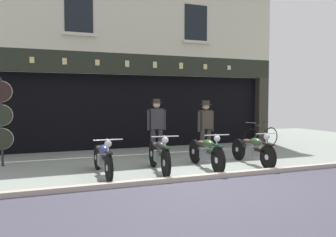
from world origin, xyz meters
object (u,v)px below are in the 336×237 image
at_px(motorcycle_center_left, 159,154).
at_px(tyre_sign_pole, 1,116).
at_px(salesman_left, 157,125).
at_px(motorcycle_left, 103,158).
at_px(shopkeeper_center, 206,125).
at_px(motorcycle_center, 206,152).
at_px(motorcycle_center_right, 253,149).
at_px(advert_board_near, 187,97).
at_px(leaning_bicycle, 261,136).

distance_m(motorcycle_center_left, tyre_sign_pole, 4.21).
relative_size(salesman_left, tyre_sign_pole, 0.76).
distance_m(motorcycle_left, tyre_sign_pole, 3.12).
distance_m(motorcycle_center_left, shopkeeper_center, 2.67).
distance_m(motorcycle_center, shopkeeper_center, 1.90).
bearing_deg(motorcycle_left, motorcycle_center_right, 178.30).
xyz_separation_m(motorcycle_center_left, motorcycle_center_right, (2.63, -0.02, -0.02)).
height_order(advert_board_near, leaning_bicycle, advert_board_near).
bearing_deg(tyre_sign_pole, motorcycle_center, -23.79).
distance_m(salesman_left, advert_board_near, 3.33).
distance_m(motorcycle_center_left, advert_board_near, 5.23).
relative_size(motorcycle_center, tyre_sign_pole, 0.90).
height_order(motorcycle_center_left, advert_board_near, advert_board_near).
distance_m(motorcycle_center, leaning_bicycle, 4.72).
bearing_deg(leaning_bicycle, tyre_sign_pole, 85.02).
height_order(salesman_left, advert_board_near, advert_board_near).
bearing_deg(salesman_left, motorcycle_left, 47.78).
bearing_deg(shopkeeper_center, advert_board_near, -110.07).
distance_m(motorcycle_center, motorcycle_center_right, 1.39).
relative_size(motorcycle_center_right, salesman_left, 1.15).
bearing_deg(shopkeeper_center, motorcycle_center_left, 30.48).
xyz_separation_m(salesman_left, shopkeeper_center, (1.49, -0.23, -0.02)).
distance_m(motorcycle_center_right, salesman_left, 2.82).
bearing_deg(motorcycle_center_left, shopkeeper_center, -135.95).
bearing_deg(salesman_left, leaning_bicycle, -161.95).
height_order(shopkeeper_center, advert_board_near, advert_board_near).
bearing_deg(tyre_sign_pole, salesman_left, -3.59).
relative_size(motorcycle_center, advert_board_near, 1.87).
height_order(motorcycle_center, salesman_left, salesman_left).
height_order(motorcycle_center_left, leaning_bicycle, motorcycle_center_left).
bearing_deg(motorcycle_center_right, leaning_bicycle, -127.85).
bearing_deg(tyre_sign_pole, shopkeeper_center, -4.96).
xyz_separation_m(motorcycle_center, leaning_bicycle, (3.76, 2.85, -0.05)).
bearing_deg(advert_board_near, motorcycle_center_right, -90.60).
relative_size(salesman_left, shopkeeper_center, 1.03).
bearing_deg(tyre_sign_pole, motorcycle_center_right, -18.85).
bearing_deg(motorcycle_center, salesman_left, -66.87).
height_order(motorcycle_left, shopkeeper_center, shopkeeper_center).
height_order(motorcycle_center_right, leaning_bicycle, leaning_bicycle).
relative_size(motorcycle_center_right, leaning_bicycle, 1.16).
xyz_separation_m(shopkeeper_center, leaning_bicycle, (2.93, 1.23, -0.58)).
relative_size(motorcycle_center, motorcycle_center_right, 1.03).
xyz_separation_m(motorcycle_center_right, tyre_sign_pole, (-6.18, 2.11, 0.89)).
height_order(motorcycle_center_left, motorcycle_center_right, motorcycle_center_left).
relative_size(tyre_sign_pole, leaning_bicycle, 1.33).
xyz_separation_m(motorcycle_center_right, salesman_left, (-2.06, 1.85, 0.56)).
bearing_deg(motorcycle_center, tyre_sign_pole, -20.33).
relative_size(motorcycle_left, leaning_bicycle, 1.17).
relative_size(motorcycle_center_left, leaning_bicycle, 1.14).
bearing_deg(salesman_left, shopkeeper_center, 176.64).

